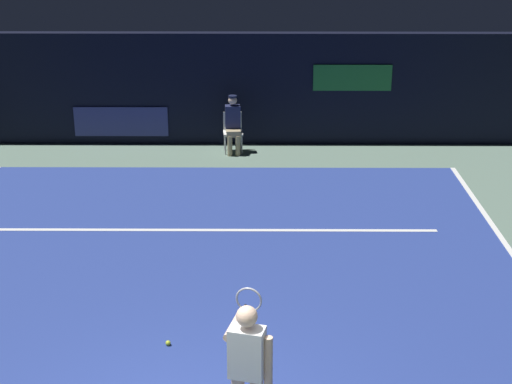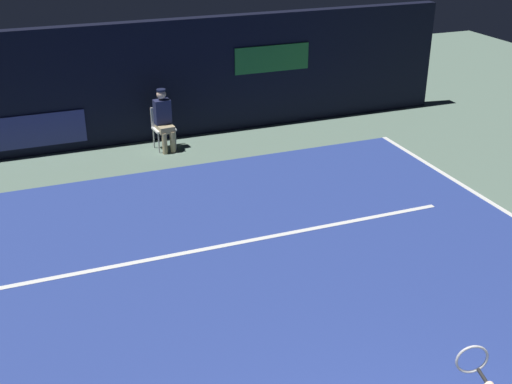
% 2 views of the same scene
% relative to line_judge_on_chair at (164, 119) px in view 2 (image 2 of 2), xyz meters
% --- Properties ---
extents(ground_plane, '(29.14, 29.14, 0.00)m').
position_rel_line_judge_on_chair_xyz_m(ground_plane, '(-0.14, -6.24, -0.69)').
color(ground_plane, slate).
extents(court_surface, '(9.93, 10.30, 0.01)m').
position_rel_line_judge_on_chair_xyz_m(court_surface, '(-0.14, -6.24, -0.68)').
color(court_surface, navy).
rests_on(court_surface, ground).
extents(line_service, '(7.75, 0.10, 0.01)m').
position_rel_line_judge_on_chair_xyz_m(line_service, '(-0.14, -4.44, -0.67)').
color(line_service, white).
rests_on(line_service, court_surface).
extents(back_wall, '(14.35, 0.33, 2.60)m').
position_rel_line_judge_on_chair_xyz_m(back_wall, '(-0.14, 0.78, 0.61)').
color(back_wall, black).
rests_on(back_wall, ground).
extents(line_judge_on_chair, '(0.47, 0.56, 1.32)m').
position_rel_line_judge_on_chair_xyz_m(line_judge_on_chair, '(0.00, 0.00, 0.00)').
color(line_judge_on_chair, white).
rests_on(line_judge_on_chair, ground).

